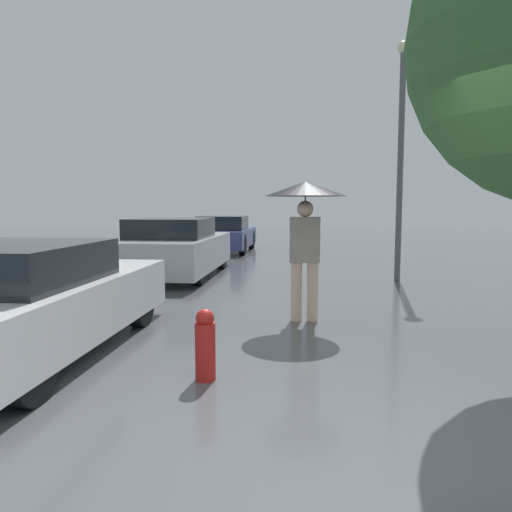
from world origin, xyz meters
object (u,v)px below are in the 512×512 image
Objects in this scene: parked_car_farthest at (224,235)px; street_lamp at (401,146)px; pedestrian at (305,210)px; parked_car_nearest at (17,301)px; fire_hydrant at (205,345)px; parked_car_middle at (173,249)px.

street_lamp reaches higher than parked_car_farthest.
parked_car_farthest is 7.99m from street_lamp.
pedestrian reaches higher than parked_car_nearest.
parked_car_farthest is 12.40m from fire_hydrant.
parked_car_farthest is at bearing 127.13° from street_lamp.
fire_hydrant is at bearing -14.44° from parked_car_nearest.
fire_hydrant is at bearing -81.02° from parked_car_farthest.
street_lamp is (4.76, -0.27, 2.13)m from parked_car_middle.
parked_car_nearest is 1.02× the size of parked_car_middle.
fire_hydrant is (1.94, -12.25, -0.24)m from parked_car_farthest.
pedestrian is 4.35m from street_lamp.
street_lamp reaches higher than parked_car_middle.
pedestrian is 0.45× the size of parked_car_nearest.
fire_hydrant is (2.09, -0.54, -0.25)m from parked_car_nearest.
pedestrian reaches higher than parked_car_farthest.
parked_car_nearest is at bearing -90.73° from parked_car_farthest.
pedestrian is 0.48× the size of parked_car_farthest.
fire_hydrant is at bearing -72.20° from parked_car_middle.
parked_car_nearest is 0.87× the size of street_lamp.
fire_hydrant is at bearing -109.70° from pedestrian.
parked_car_middle is at bearing 107.80° from fire_hydrant.
parked_car_middle is 6.32× the size of fire_hydrant.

